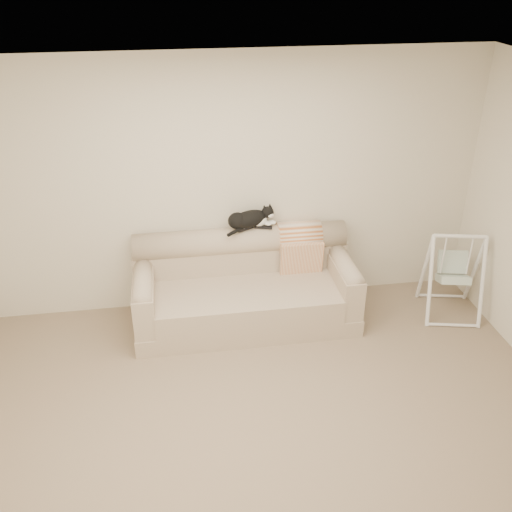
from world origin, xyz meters
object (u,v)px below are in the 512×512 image
at_px(tuxedo_cat, 250,219).
at_px(baby_swing, 453,274).
at_px(sofa, 245,288).
at_px(remote_b, 264,227).
at_px(remote_a, 245,228).

bearing_deg(tuxedo_cat, baby_swing, -12.89).
bearing_deg(tuxedo_cat, sofa, -110.88).
xyz_separation_m(sofa, remote_b, (0.23, 0.23, 0.56)).
height_order(remote_a, tuxedo_cat, tuxedo_cat).
height_order(remote_b, baby_swing, remote_b).
bearing_deg(remote_b, tuxedo_cat, 176.91).
xyz_separation_m(remote_a, remote_b, (0.19, 0.00, -0.00)).
height_order(sofa, remote_b, remote_b).
distance_m(sofa, baby_swing, 2.13).
bearing_deg(remote_a, baby_swing, -12.25).
bearing_deg(remote_b, sofa, -135.80).
height_order(sofa, remote_a, remote_a).
height_order(remote_a, remote_b, remote_a).
distance_m(remote_a, baby_swing, 2.17).
relative_size(remote_a, baby_swing, 0.20).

